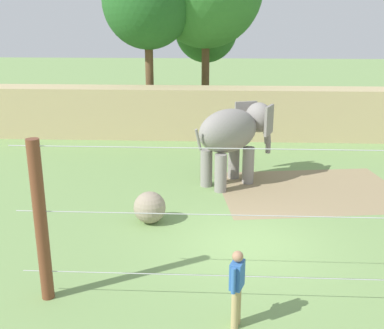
{
  "coord_description": "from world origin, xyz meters",
  "views": [
    {
      "loc": [
        -0.9,
        -11.84,
        5.98
      ],
      "look_at": [
        -1.65,
        2.76,
        1.4
      ],
      "focal_mm": 44.4,
      "sensor_mm": 36.0,
      "label": 1
    }
  ],
  "objects": [
    {
      "name": "elephant",
      "position": [
        -0.23,
        5.04,
        1.91
      ],
      "size": [
        3.3,
        3.19,
        2.89
      ],
      "color": "gray",
      "rests_on": "ground"
    },
    {
      "name": "tree_right_of_centre",
      "position": [
        -1.56,
        17.64,
        5.19
      ],
      "size": [
        3.75,
        3.75,
        7.21
      ],
      "color": "brown",
      "rests_on": "ground"
    },
    {
      "name": "dirt_patch",
      "position": [
        2.51,
        4.3,
        0.0
      ],
      "size": [
        6.94,
        5.48,
        0.01
      ],
      "primitive_type": "cube",
      "rotation": [
        0.0,
        0.0,
        0.14
      ],
      "color": "#937F5B",
      "rests_on": "ground"
    },
    {
      "name": "embankment_wall",
      "position": [
        0.0,
        11.99,
        1.27
      ],
      "size": [
        36.0,
        1.8,
        2.55
      ],
      "primitive_type": "cube",
      "color": "tan",
      "rests_on": "ground"
    },
    {
      "name": "zookeeper",
      "position": [
        -0.44,
        -3.62,
        0.93
      ],
      "size": [
        0.33,
        0.59,
        1.67
      ],
      "color": "tan",
      "rests_on": "ground"
    },
    {
      "name": "cable_fence",
      "position": [
        0.0,
        -2.82,
        1.83
      ],
      "size": [
        10.14,
        0.28,
        3.64
      ],
      "color": "brown",
      "rests_on": "ground"
    },
    {
      "name": "tree_left_of_centre",
      "position": [
        -4.54,
        14.08,
        6.71
      ],
      "size": [
        4.74,
        4.74,
        9.24
      ],
      "color": "brown",
      "rests_on": "ground"
    },
    {
      "name": "ground_plane",
      "position": [
        0.0,
        0.0,
        0.0
      ],
      "size": [
        120.0,
        120.0,
        0.0
      ],
      "primitive_type": "plane",
      "color": "#759956"
    },
    {
      "name": "enrichment_ball",
      "position": [
        -2.85,
        1.3,
        0.48
      ],
      "size": [
        0.97,
        0.97,
        0.97
      ],
      "primitive_type": "sphere",
      "color": "gray",
      "rests_on": "ground"
    }
  ]
}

